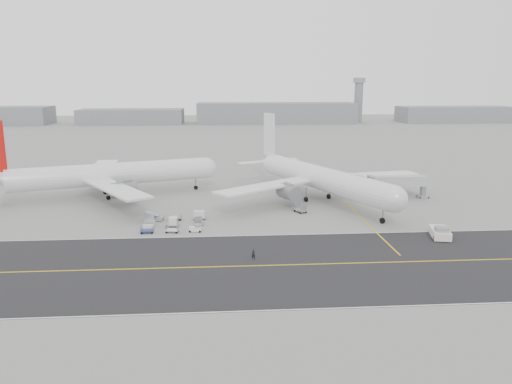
{
  "coord_description": "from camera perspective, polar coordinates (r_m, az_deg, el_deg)",
  "views": [
    {
      "loc": [
        0.24,
        -91.88,
        28.29
      ],
      "look_at": [
        7.81,
        12.0,
        5.26
      ],
      "focal_mm": 35.0,
      "sensor_mm": 36.0,
      "label": 1
    }
  ],
  "objects": [
    {
      "name": "ground",
      "position": [
        96.13,
        -4.14,
        -4.68
      ],
      "size": [
        700.0,
        700.0,
        0.0
      ],
      "primitive_type": "plane",
      "color": "gray",
      "rests_on": "ground"
    },
    {
      "name": "ground_crew_a",
      "position": [
        81.8,
        -0.29,
        -7.13
      ],
      "size": [
        0.66,
        0.47,
        1.7
      ],
      "primitive_type": "imported",
      "rotation": [
        0.0,
        0.0,
        -0.11
      ],
      "color": "black",
      "rests_on": "ground"
    },
    {
      "name": "airliner_a",
      "position": [
        129.87,
        -16.69,
        1.93
      ],
      "size": [
        55.38,
        54.33,
        19.82
      ],
      "rotation": [
        0.0,
        0.0,
        1.9
      ],
      "color": "white",
      "rests_on": "ground"
    },
    {
      "name": "horizon_buildings",
      "position": [
        354.26,
        0.67,
        7.89
      ],
      "size": [
        520.0,
        28.0,
        28.0
      ],
      "primitive_type": null,
      "color": "gray",
      "rests_on": "ground"
    },
    {
      "name": "pushback_tug",
      "position": [
        98.91,
        20.3,
        -4.35
      ],
      "size": [
        4.49,
        8.57,
        2.41
      ],
      "rotation": [
        0.0,
        0.0,
        -0.24
      ],
      "color": "silver",
      "rests_on": "ground"
    },
    {
      "name": "airliner_b",
      "position": [
        121.38,
        7.19,
        1.64
      ],
      "size": [
        52.96,
        54.19,
        19.78
      ],
      "rotation": [
        0.0,
        0.0,
        0.41
      ],
      "color": "white",
      "rests_on": "ground"
    },
    {
      "name": "taxiway",
      "position": [
        79.27,
        -0.44,
        -8.43
      ],
      "size": [
        220.0,
        59.0,
        0.03
      ],
      "color": "#252527",
      "rests_on": "ground"
    },
    {
      "name": "jet_bridge",
      "position": [
        128.28,
        15.95,
        1.07
      ],
      "size": [
        15.18,
        3.02,
        5.74
      ],
      "rotation": [
        0.0,
        0.0,
        -0.01
      ],
      "color": "gray",
      "rests_on": "ground"
    },
    {
      "name": "control_tower",
      "position": [
        370.75,
        11.63,
        10.36
      ],
      "size": [
        7.0,
        7.0,
        31.25
      ],
      "color": "gray",
      "rests_on": "ground"
    },
    {
      "name": "stray_dolly",
      "position": [
        111.07,
        5.07,
        -2.34
      ],
      "size": [
        2.83,
        3.35,
        1.76
      ],
      "primitive_type": null,
      "rotation": [
        0.0,
        0.0,
        0.45
      ],
      "color": "silver",
      "rests_on": "ground"
    },
    {
      "name": "gse_cluster",
      "position": [
        101.79,
        -9.37,
        -3.84
      ],
      "size": [
        17.79,
        17.24,
        1.93
      ],
      "primitive_type": null,
      "rotation": [
        0.0,
        0.0,
        -0.06
      ],
      "color": "gray",
      "rests_on": "ground"
    }
  ]
}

